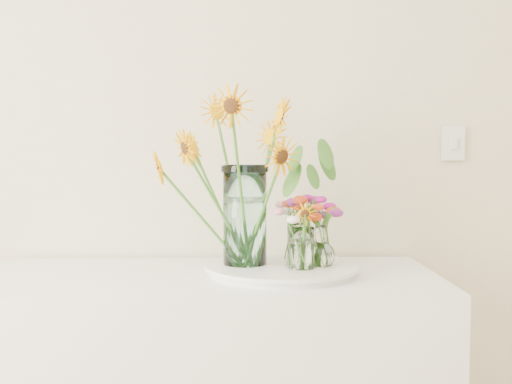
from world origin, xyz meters
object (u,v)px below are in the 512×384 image
small_vase_a (301,248)px  small_vase_b (320,246)px  tray (281,270)px  small_vase_c (298,242)px  mason_jar (245,215)px

small_vase_a → small_vase_b: bearing=35.5°
tray → small_vase_c: (0.06, 0.10, 0.07)m
tray → small_vase_b: bearing=-10.9°
tray → small_vase_c: small_vase_c is taller
small_vase_c → mason_jar: bearing=-153.1°
tray → mason_jar: (-0.11, 0.01, 0.17)m
tray → small_vase_a: small_vase_a is taller
tray → small_vase_b: (0.12, -0.02, 0.08)m
small_vase_c → tray: bearing=-121.6°
small_vase_a → small_vase_c: (0.01, 0.16, -0.00)m
tray → small_vase_c: 0.14m
small_vase_a → small_vase_b: 0.08m
tray → small_vase_a: size_ratio=3.43×
mason_jar → small_vase_a: size_ratio=2.39×
tray → mason_jar: bearing=174.5°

